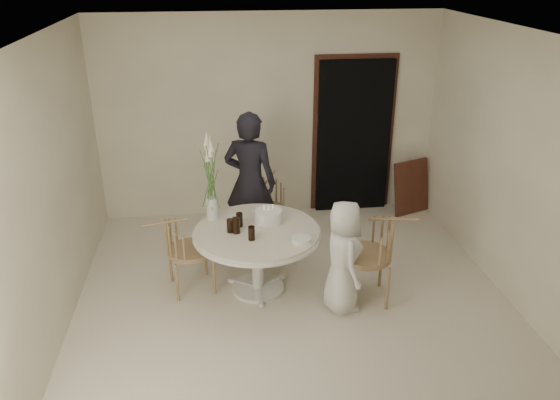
{
  "coord_description": "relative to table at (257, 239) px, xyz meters",
  "views": [
    {
      "loc": [
        -0.75,
        -4.75,
        3.32
      ],
      "look_at": [
        -0.1,
        0.3,
        1.03
      ],
      "focal_mm": 35.0,
      "sensor_mm": 36.0,
      "label": 1
    }
  ],
  "objects": [
    {
      "name": "girl",
      "position": [
        0.01,
        0.98,
        0.24
      ],
      "size": [
        0.73,
        0.61,
        1.72
      ],
      "primitive_type": "imported",
      "rotation": [
        0.0,
        0.0,
        2.77
      ],
      "color": "black",
      "rests_on": "ground"
    },
    {
      "name": "cola_tumbler_b",
      "position": [
        -0.07,
        -0.21,
        0.19
      ],
      "size": [
        0.07,
        0.07,
        0.15
      ],
      "primitive_type": "cylinder",
      "rotation": [
        0.0,
        0.0,
        0.06
      ],
      "color": "black",
      "rests_on": "table"
    },
    {
      "name": "flower_vase",
      "position": [
        -0.45,
        0.32,
        0.58
      ],
      "size": [
        0.13,
        0.13,
        0.98
      ],
      "rotation": [
        0.0,
        0.0,
        -0.41
      ],
      "color": "silver",
      "rests_on": "table"
    },
    {
      "name": "chair_left",
      "position": [
        -0.82,
        0.1,
        -0.06
      ],
      "size": [
        0.57,
        0.54,
        0.85
      ],
      "rotation": [
        0.0,
        0.0,
        1.8
      ],
      "color": "#A7815A",
      "rests_on": "ground"
    },
    {
      "name": "door_trim",
      "position": [
        1.5,
        1.98,
        0.49
      ],
      "size": [
        1.12,
        0.03,
        2.22
      ],
      "primitive_type": "cube",
      "color": "#56301D",
      "rests_on": "ground"
    },
    {
      "name": "ground",
      "position": [
        0.35,
        -0.25,
        -0.62
      ],
      "size": [
        4.5,
        4.5,
        0.0
      ],
      "primitive_type": "plane",
      "color": "silver",
      "rests_on": "ground"
    },
    {
      "name": "room_shell",
      "position": [
        0.35,
        -0.25,
        1.0
      ],
      "size": [
        4.5,
        4.5,
        4.5
      ],
      "color": "white",
      "rests_on": "ground"
    },
    {
      "name": "cola_tumbler_a",
      "position": [
        -0.28,
        -0.02,
        0.19
      ],
      "size": [
        0.09,
        0.09,
        0.14
      ],
      "primitive_type": "cylinder",
      "rotation": [
        0.0,
        0.0,
        0.33
      ],
      "color": "black",
      "rests_on": "table"
    },
    {
      "name": "chair_right",
      "position": [
        1.21,
        -0.3,
        -0.01
      ],
      "size": [
        0.61,
        0.57,
        0.94
      ],
      "rotation": [
        0.0,
        0.0,
        -1.71
      ],
      "color": "#A7815A",
      "rests_on": "ground"
    },
    {
      "name": "picture_frame",
      "position": [
        2.3,
        1.7,
        -0.24
      ],
      "size": [
        0.59,
        0.36,
        0.75
      ],
      "primitive_type": "cube",
      "rotation": [
        -0.17,
        0.0,
        0.37
      ],
      "color": "#56301D",
      "rests_on": "ground"
    },
    {
      "name": "table",
      "position": [
        0.0,
        0.0,
        0.0
      ],
      "size": [
        1.33,
        1.33,
        0.73
      ],
      "color": "silver",
      "rests_on": "ground"
    },
    {
      "name": "cola_tumbler_d",
      "position": [
        -0.21,
        -0.04,
        0.2
      ],
      "size": [
        0.1,
        0.1,
        0.17
      ],
      "primitive_type": "cylinder",
      "rotation": [
        0.0,
        0.0,
        0.34
      ],
      "color": "black",
      "rests_on": "table"
    },
    {
      "name": "cola_tumbler_c",
      "position": [
        -0.17,
        0.1,
        0.19
      ],
      "size": [
        0.08,
        0.08,
        0.15
      ],
      "primitive_type": "cylinder",
      "rotation": [
        0.0,
        0.0,
        0.17
      ],
      "color": "black",
      "rests_on": "table"
    },
    {
      "name": "boy",
      "position": [
        0.82,
        -0.42,
        -0.03
      ],
      "size": [
        0.44,
        0.62,
        1.18
      ],
      "primitive_type": "imported",
      "rotation": [
        0.0,
        0.0,
        1.68
      ],
      "color": "white",
      "rests_on": "ground"
    },
    {
      "name": "doorway",
      "position": [
        1.5,
        1.94,
        0.43
      ],
      "size": [
        1.0,
        0.1,
        2.1
      ],
      "primitive_type": "cube",
      "color": "black",
      "rests_on": "ground"
    },
    {
      "name": "birthday_cake",
      "position": [
        0.14,
        0.16,
        0.18
      ],
      "size": [
        0.29,
        0.29,
        0.19
      ],
      "rotation": [
        0.0,
        0.0,
        -0.43
      ],
      "color": "white",
      "rests_on": "table"
    },
    {
      "name": "chair_far",
      "position": [
        0.24,
        1.18,
        -0.09
      ],
      "size": [
        0.56,
        0.59,
        0.82
      ],
      "rotation": [
        0.0,
        0.0,
        -0.38
      ],
      "color": "#A7815A",
      "rests_on": "ground"
    },
    {
      "name": "plate_stack",
      "position": [
        0.41,
        -0.31,
        0.14
      ],
      "size": [
        0.23,
        0.23,
        0.05
      ],
      "primitive_type": "cylinder",
      "rotation": [
        0.0,
        0.0,
        0.2
      ],
      "color": "white",
      "rests_on": "table"
    }
  ]
}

